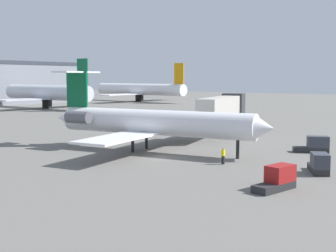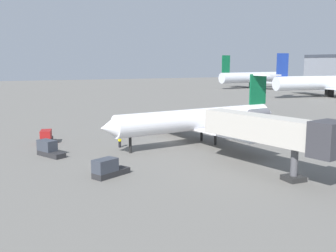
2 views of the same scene
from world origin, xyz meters
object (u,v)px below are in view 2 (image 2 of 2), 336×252
at_px(jet_bridge, 276,131).
at_px(baggage_tug_spare, 108,169).
at_px(regional_jet, 201,119).
at_px(baggage_tug_trailing, 46,137).
at_px(baggage_tug_lead, 49,149).
at_px(ground_crew_marshaller, 120,141).
at_px(parked_airliner_west_end, 252,78).
at_px(parked_airliner_west_mid, 330,83).

distance_m(jet_bridge, baggage_tug_spare, 17.11).
xyz_separation_m(regional_jet, baggage_tug_spare, (10.84, -16.16, -2.67)).
bearing_deg(jet_bridge, baggage_tug_trailing, -143.05).
bearing_deg(jet_bridge, baggage_tug_lead, -131.50).
relative_size(baggage_tug_lead, baggage_tug_trailing, 1.00).
distance_m(ground_crew_marshaller, parked_airliner_west_end, 126.87).
xyz_separation_m(baggage_tug_lead, parked_airliner_west_end, (-94.45, 95.28, 3.64)).
bearing_deg(baggage_tug_trailing, regional_jet, 66.10).
bearing_deg(ground_crew_marshaller, baggage_tug_spare, -21.10).
bearing_deg(baggage_tug_spare, parked_airliner_west_end, 139.37).
relative_size(regional_jet, parked_airliner_west_end, 0.84).
xyz_separation_m(baggage_tug_spare, parked_airliner_west_end, (-106.03, 90.96, 3.64)).
relative_size(jet_bridge, ground_crew_marshaller, 9.54).
xyz_separation_m(baggage_tug_lead, parked_airliner_west_mid, (-48.68, 92.94, 3.65)).
xyz_separation_m(baggage_tug_lead, baggage_tug_trailing, (-8.08, 0.58, 0.00)).
xyz_separation_m(jet_bridge, baggage_tug_spare, (-6.03, -15.58, -3.68)).
relative_size(ground_crew_marshaller, baggage_tug_trailing, 0.40).
height_order(jet_bridge, parked_airliner_west_end, parked_airliner_west_end).
bearing_deg(parked_airliner_west_mid, baggage_tug_spare, -55.79).
bearing_deg(baggage_tug_spare, baggage_tug_trailing, -169.23).
bearing_deg(regional_jet, parked_airliner_west_end, 141.84).
bearing_deg(parked_airliner_west_end, jet_bridge, -33.93).
distance_m(ground_crew_marshaller, parked_airliner_west_mid, 96.24).
relative_size(regional_jet, jet_bridge, 1.78).
relative_size(baggage_tug_lead, parked_airliner_west_end, 0.12).
bearing_deg(baggage_tug_spare, baggage_tug_lead, -159.54).
distance_m(parked_airliner_west_end, parked_airliner_west_mid, 45.84).
bearing_deg(baggage_tug_lead, baggage_tug_trailing, 175.88).
xyz_separation_m(ground_crew_marshaller, parked_airliner_west_mid, (-47.42, 83.67, 3.63)).
bearing_deg(baggage_tug_spare, jet_bridge, 68.85).
bearing_deg(baggage_tug_trailing, parked_airliner_west_mid, 113.73).
bearing_deg(baggage_tug_lead, baggage_tug_spare, 20.46).
height_order(regional_jet, ground_crew_marshaller, regional_jet).
bearing_deg(regional_jet, baggage_tug_trailing, -113.90).
bearing_deg(parked_airliner_west_mid, regional_jet, -55.71).
relative_size(regional_jet, ground_crew_marshaller, 17.00).
height_order(baggage_tug_lead, parked_airliner_west_end, parked_airliner_west_end).
distance_m(jet_bridge, ground_crew_marshaller, 21.96).
bearing_deg(ground_crew_marshaller, jet_bridge, 29.39).
height_order(regional_jet, baggage_tug_spare, regional_jet).
height_order(regional_jet, baggage_tug_trailing, regional_jet).
bearing_deg(parked_airliner_west_mid, ground_crew_marshaller, -60.46).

